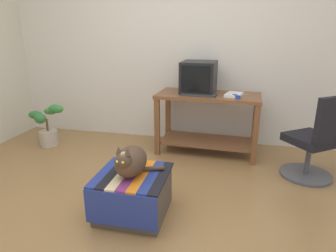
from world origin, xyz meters
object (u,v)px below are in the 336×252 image
(tv_monitor, at_px, (199,77))
(potted_plant, at_px, (47,127))
(ottoman_with_blanket, at_px, (133,194))
(keyboard, at_px, (199,95))
(stapler, at_px, (236,97))
(desk, at_px, (208,113))
(office_chair, at_px, (315,143))
(cat, at_px, (131,161))
(book, at_px, (234,95))

(tv_monitor, height_order, potted_plant, tv_monitor)
(ottoman_with_blanket, bearing_deg, keyboard, 75.12)
(keyboard, relative_size, stapler, 3.64)
(desk, xyz_separation_m, office_chair, (1.13, -0.48, -0.11))
(tv_monitor, height_order, cat, tv_monitor)
(book, relative_size, stapler, 2.30)
(tv_monitor, bearing_deg, keyboard, -77.92)
(book, bearing_deg, ottoman_with_blanket, -105.29)
(keyboard, xyz_separation_m, ottoman_with_blanket, (-0.36, -1.35, -0.57))
(cat, distance_m, potted_plant, 2.04)
(tv_monitor, bearing_deg, ottoman_with_blanket, -99.42)
(keyboard, relative_size, cat, 1.06)
(tv_monitor, xyz_separation_m, office_chair, (1.26, -0.54, -0.54))
(desk, bearing_deg, ottoman_with_blanket, -104.61)
(tv_monitor, height_order, keyboard, tv_monitor)
(desk, height_order, potted_plant, desk)
(keyboard, relative_size, potted_plant, 0.72)
(keyboard, xyz_separation_m, stapler, (0.42, -0.05, 0.01))
(book, distance_m, ottoman_with_blanket, 1.71)
(potted_plant, bearing_deg, desk, 7.17)
(ottoman_with_blanket, height_order, stapler, stapler)
(keyboard, xyz_separation_m, book, (0.40, 0.07, 0.00))
(book, height_order, ottoman_with_blanket, book)
(book, distance_m, office_chair, 1.00)
(keyboard, xyz_separation_m, cat, (-0.36, -1.37, -0.27))
(tv_monitor, distance_m, potted_plant, 2.08)
(desk, bearing_deg, keyboard, -125.98)
(tv_monitor, relative_size, stapler, 4.17)
(book, relative_size, ottoman_with_blanket, 0.44)
(tv_monitor, xyz_separation_m, potted_plant, (-1.94, -0.32, -0.67))
(keyboard, bearing_deg, potted_plant, -170.64)
(keyboard, bearing_deg, book, 15.15)
(cat, height_order, potted_plant, cat)
(book, height_order, stapler, stapler)
(ottoman_with_blanket, height_order, office_chair, office_chair)
(ottoman_with_blanket, relative_size, potted_plant, 1.02)
(desk, distance_m, office_chair, 1.23)
(book, bearing_deg, office_chair, -14.54)
(potted_plant, relative_size, office_chair, 0.63)
(book, bearing_deg, potted_plant, -162.33)
(ottoman_with_blanket, distance_m, cat, 0.31)
(book, bearing_deg, desk, -178.10)
(tv_monitor, xyz_separation_m, ottoman_with_blanket, (-0.33, -1.53, -0.74))
(tv_monitor, distance_m, book, 0.47)
(tv_monitor, relative_size, cat, 1.21)
(desk, distance_m, keyboard, 0.30)
(desk, relative_size, tv_monitor, 2.72)
(office_chair, bearing_deg, tv_monitor, -59.57)
(book, xyz_separation_m, office_chair, (0.83, -0.43, -0.37))
(keyboard, bearing_deg, stapler, -1.52)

